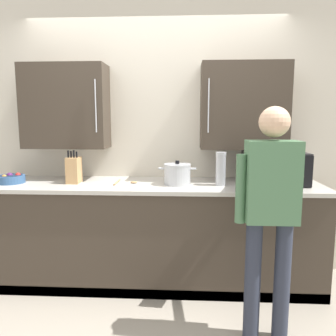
{
  "coord_description": "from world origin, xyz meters",
  "views": [
    {
      "loc": [
        0.31,
        -2.34,
        1.53
      ],
      "look_at": [
        0.15,
        0.61,
        1.1
      ],
      "focal_mm": 35.84,
      "sensor_mm": 36.0,
      "label": 1
    }
  ],
  "objects_px": {
    "microwave_oven": "(271,168)",
    "person_figure": "(270,205)",
    "thermos_flask": "(221,169)",
    "stock_pot": "(177,174)",
    "wooden_spoon": "(125,182)",
    "knife_block": "(74,170)",
    "fruit_bowl": "(11,178)"
  },
  "relations": [
    {
      "from": "wooden_spoon",
      "to": "thermos_flask",
      "type": "distance_m",
      "value": 0.88
    },
    {
      "from": "wooden_spoon",
      "to": "person_figure",
      "type": "height_order",
      "value": "person_figure"
    },
    {
      "from": "knife_block",
      "to": "person_figure",
      "type": "relative_size",
      "value": 0.19
    },
    {
      "from": "microwave_oven",
      "to": "wooden_spoon",
      "type": "height_order",
      "value": "microwave_oven"
    },
    {
      "from": "knife_block",
      "to": "person_figure",
      "type": "bearing_deg",
      "value": -25.83
    },
    {
      "from": "wooden_spoon",
      "to": "thermos_flask",
      "type": "height_order",
      "value": "thermos_flask"
    },
    {
      "from": "thermos_flask",
      "to": "fruit_bowl",
      "type": "bearing_deg",
      "value": 179.83
    },
    {
      "from": "wooden_spoon",
      "to": "person_figure",
      "type": "xyz_separation_m",
      "value": [
        1.12,
        -0.79,
        0.01
      ]
    },
    {
      "from": "wooden_spoon",
      "to": "fruit_bowl",
      "type": "relative_size",
      "value": 1.0
    },
    {
      "from": "microwave_oven",
      "to": "thermos_flask",
      "type": "bearing_deg",
      "value": -168.52
    },
    {
      "from": "wooden_spoon",
      "to": "knife_block",
      "type": "distance_m",
      "value": 0.48
    },
    {
      "from": "knife_block",
      "to": "stock_pot",
      "type": "xyz_separation_m",
      "value": [
        0.95,
        -0.02,
        -0.03
      ]
    },
    {
      "from": "microwave_oven",
      "to": "thermos_flask",
      "type": "height_order",
      "value": "thermos_flask"
    },
    {
      "from": "thermos_flask",
      "to": "person_figure",
      "type": "xyz_separation_m",
      "value": [
        0.26,
        -0.73,
        -0.13
      ]
    },
    {
      "from": "knife_block",
      "to": "thermos_flask",
      "type": "bearing_deg",
      "value": -1.64
    },
    {
      "from": "microwave_oven",
      "to": "thermos_flask",
      "type": "distance_m",
      "value": 0.47
    },
    {
      "from": "thermos_flask",
      "to": "stock_pot",
      "type": "distance_m",
      "value": 0.39
    },
    {
      "from": "wooden_spoon",
      "to": "stock_pot",
      "type": "height_order",
      "value": "stock_pot"
    },
    {
      "from": "stock_pot",
      "to": "knife_block",
      "type": "bearing_deg",
      "value": 178.9
    },
    {
      "from": "microwave_oven",
      "to": "person_figure",
      "type": "bearing_deg",
      "value": -103.91
    },
    {
      "from": "knife_block",
      "to": "thermos_flask",
      "type": "height_order",
      "value": "knife_block"
    },
    {
      "from": "wooden_spoon",
      "to": "knife_block",
      "type": "xyz_separation_m",
      "value": [
        -0.47,
        -0.02,
        0.11
      ]
    },
    {
      "from": "thermos_flask",
      "to": "person_figure",
      "type": "distance_m",
      "value": 0.79
    },
    {
      "from": "wooden_spoon",
      "to": "knife_block",
      "type": "relative_size",
      "value": 0.83
    },
    {
      "from": "stock_pot",
      "to": "microwave_oven",
      "type": "bearing_deg",
      "value": 5.01
    },
    {
      "from": "thermos_flask",
      "to": "person_figure",
      "type": "bearing_deg",
      "value": -70.48
    },
    {
      "from": "wooden_spoon",
      "to": "fruit_bowl",
      "type": "bearing_deg",
      "value": -177.41
    },
    {
      "from": "microwave_oven",
      "to": "person_figure",
      "type": "xyz_separation_m",
      "value": [
        -0.2,
        -0.83,
        -0.13
      ]
    },
    {
      "from": "microwave_oven",
      "to": "stock_pot",
      "type": "bearing_deg",
      "value": -174.99
    },
    {
      "from": "fruit_bowl",
      "to": "wooden_spoon",
      "type": "bearing_deg",
      "value": 2.59
    },
    {
      "from": "thermos_flask",
      "to": "stock_pot",
      "type": "relative_size",
      "value": 0.88
    },
    {
      "from": "fruit_bowl",
      "to": "stock_pot",
      "type": "relative_size",
      "value": 0.75
    }
  ]
}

